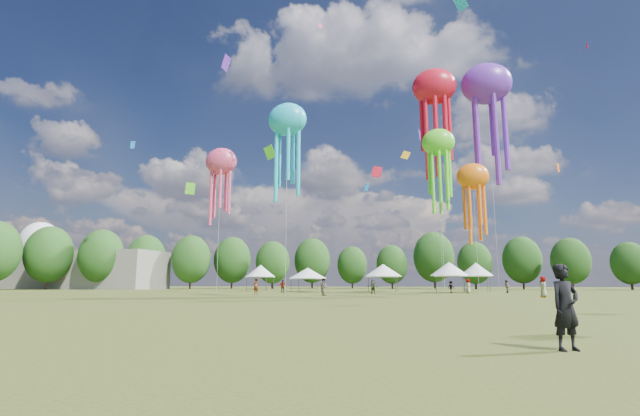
# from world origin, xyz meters

# --- Properties ---
(ground) EXTENTS (300.00, 300.00, 0.00)m
(ground) POSITION_xyz_m (0.00, 0.00, 0.00)
(ground) COLOR #384416
(ground) RESTS_ON ground
(observer_main) EXTENTS (0.74, 0.67, 1.71)m
(observer_main) POSITION_xyz_m (7.08, -2.25, 0.85)
(observer_main) COLOR black
(observer_main) RESTS_ON ground
(spectator_near) EXTENTS (1.09, 1.09, 1.78)m
(spectator_near) POSITION_xyz_m (-6.52, 33.92, 0.89)
(spectator_near) COLOR gray
(spectator_near) RESTS_ON ground
(spectators_far) EXTENTS (30.69, 19.68, 1.91)m
(spectators_far) POSITION_xyz_m (3.11, 44.51, 0.86)
(spectators_far) COLOR gray
(spectators_far) RESTS_ON ground
(festival_tents) EXTENTS (37.99, 10.92, 4.21)m
(festival_tents) POSITION_xyz_m (-4.66, 55.35, 3.10)
(festival_tents) COLOR #47474C
(festival_tents) RESTS_ON ground
(show_kites) EXTENTS (41.36, 22.03, 26.23)m
(show_kites) POSITION_xyz_m (0.02, 38.43, 18.31)
(show_kites) COLOR #1AC0E4
(show_kites) RESTS_ON ground
(small_kites) EXTENTS (79.88, 53.88, 44.21)m
(small_kites) POSITION_xyz_m (0.44, 40.66, 30.74)
(small_kites) COLOR #1AC0E4
(small_kites) RESTS_ON ground
(treeline) EXTENTS (201.57, 95.24, 13.43)m
(treeline) POSITION_xyz_m (-3.87, 62.51, 6.54)
(treeline) COLOR #38281C
(treeline) RESTS_ON ground
(hangar) EXTENTS (40.00, 12.00, 8.00)m
(hangar) POSITION_xyz_m (-72.00, 72.00, 4.00)
(hangar) COLOR gray
(hangar) RESTS_ON ground
(radome) EXTENTS (9.00, 9.00, 16.00)m
(radome) POSITION_xyz_m (-88.00, 78.00, 9.99)
(radome) COLOR white
(radome) RESTS_ON ground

